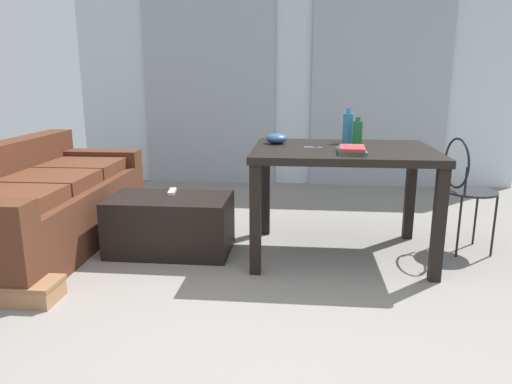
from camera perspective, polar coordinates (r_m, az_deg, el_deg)
ground_plane at (r=3.62m, az=3.35°, el=-6.59°), size 8.94×8.94×0.00m
wall_back at (r=5.65m, az=4.51°, el=13.69°), size 5.06×0.10×2.51m
curtains at (r=5.57m, az=4.45°, el=11.72°), size 3.46×0.03×2.12m
couch at (r=3.92m, az=-24.42°, el=-1.49°), size 0.88×2.03×0.77m
coffee_table at (r=3.52m, az=-10.20°, el=-3.84°), size 0.87×0.50×0.41m
craft_table at (r=3.36m, az=10.31°, el=3.48°), size 1.23×0.92×0.77m
wire_chair at (r=3.71m, az=23.61°, el=1.15°), size 0.36×0.38×0.84m
bottle_near at (r=3.48m, az=12.05°, el=6.95°), size 0.07×0.07×0.20m
bottle_far at (r=3.58m, az=10.93°, el=7.54°), size 0.08×0.08×0.25m
bowl at (r=3.50m, az=2.46°, el=6.42°), size 0.16×0.16×0.07m
book_stack at (r=3.12m, az=11.41°, el=4.97°), size 0.18×0.26×0.04m
scissors at (r=3.31m, az=7.11°, el=5.31°), size 0.13×0.05×0.00m
tv_remote_primary at (r=3.58m, az=-10.01°, el=0.06°), size 0.07×0.17×0.02m
shoebox at (r=3.07m, az=-25.61°, el=-10.61°), size 0.35×0.24×0.12m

